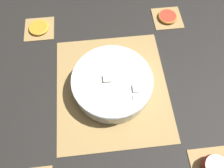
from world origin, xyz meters
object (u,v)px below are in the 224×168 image
Objects in this scene: apple_half at (215,167)px; fruit_salad_bowl at (112,83)px; orange_slice_whole at (39,27)px; grapefruit_slice at (168,16)px.

fruit_salad_bowl is at bearing 41.77° from apple_half.
fruit_salad_bowl is 3.38× the size of orange_slice_whole.
grapefruit_slice is (0.65, -0.00, -0.02)m from apple_half.
apple_half is 0.87m from orange_slice_whole.
fruit_salad_bowl is 0.43m from grapefruit_slice.
apple_half is at bearing 180.00° from grapefruit_slice.
apple_half reaches higher than orange_slice_whole.
fruit_salad_bowl is at bearing 138.24° from grapefruit_slice.
orange_slice_whole is at bearing 90.00° from grapefruit_slice.
grapefruit_slice reaches higher than orange_slice_whole.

